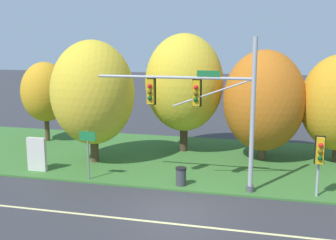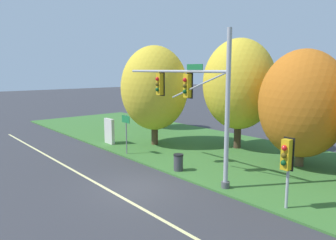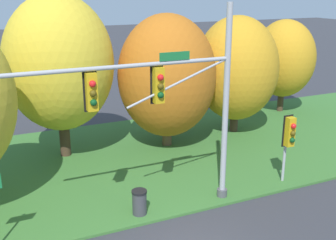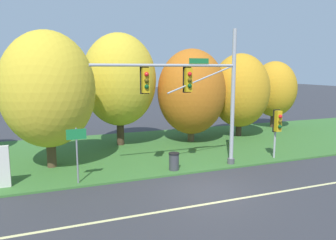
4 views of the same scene
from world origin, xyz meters
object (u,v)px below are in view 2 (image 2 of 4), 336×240
traffic_signal_mast (195,96)px  info_kiosk (109,131)px  pedestrian_signal_near_kerb (287,159)px  tree_left_of_mast (154,88)px  tree_mid_verge (303,104)px  route_sign_post (126,128)px  trash_bin (178,162)px  tree_behind_signpost (239,84)px  tree_nearest_road (154,90)px

traffic_signal_mast → info_kiosk: bearing=176.8°
pedestrian_signal_near_kerb → tree_left_of_mast: (-12.52, 3.06, 2.10)m
pedestrian_signal_near_kerb → info_kiosk: bearing=177.8°
tree_mid_verge → route_sign_post: bearing=-144.5°
pedestrian_signal_near_kerb → route_sign_post: (-11.46, -0.12, -0.34)m
route_sign_post → tree_left_of_mast: 4.14m
tree_mid_verge → trash_bin: 7.80m
route_sign_post → info_kiosk: bearing=168.7°
route_sign_post → tree_behind_signpost: (3.65, 7.01, 2.77)m
info_kiosk → pedestrian_signal_near_kerb: bearing=-2.2°
trash_bin → traffic_signal_mast: bearing=-3.3°
traffic_signal_mast → tree_left_of_mast: 7.93m
traffic_signal_mast → trash_bin: traffic_signal_mast is taller
tree_left_of_mast → tree_mid_verge: tree_left_of_mast is taller
tree_nearest_road → tree_behind_signpost: tree_behind_signpost is taller
tree_mid_verge → info_kiosk: (-12.20, -5.57, -2.69)m
pedestrian_signal_near_kerb → traffic_signal_mast: bearing=179.6°
trash_bin → tree_behind_signpost: bearing=100.8°
traffic_signal_mast → tree_mid_verge: bearing=67.9°
tree_behind_signpost → pedestrian_signal_near_kerb: bearing=-41.4°
pedestrian_signal_near_kerb → tree_mid_verge: 6.88m
traffic_signal_mast → tree_left_of_mast: size_ratio=1.08×
tree_left_of_mast → trash_bin: size_ratio=7.84×
tree_left_of_mast → trash_bin: bearing=-26.2°
pedestrian_signal_near_kerb → tree_behind_signpost: tree_behind_signpost is taller
traffic_signal_mast → tree_behind_signpost: bearing=111.0°
tree_left_of_mast → info_kiosk: size_ratio=3.84×
traffic_signal_mast → tree_mid_verge: (2.48, 6.10, -0.60)m
route_sign_post → traffic_signal_mast: bearing=1.4°
pedestrian_signal_near_kerb → route_sign_post: bearing=-179.4°
info_kiosk → traffic_signal_mast: bearing=-3.2°
traffic_signal_mast → info_kiosk: 10.27m
tree_nearest_road → trash_bin: bearing=-31.7°
tree_mid_verge → traffic_signal_mast: bearing=-112.1°
info_kiosk → tree_mid_verge: bearing=24.5°
traffic_signal_mast → trash_bin: bearing=176.7°
tree_nearest_road → tree_behind_signpost: bearing=-2.1°
tree_behind_signpost → tree_mid_verge: size_ratio=1.15×
tree_mid_verge → trash_bin: tree_mid_verge is taller
route_sign_post → tree_behind_signpost: bearing=62.5°
tree_left_of_mast → trash_bin: (5.99, -2.94, -3.73)m
traffic_signal_mast → pedestrian_signal_near_kerb: traffic_signal_mast is taller
tree_left_of_mast → tree_behind_signpost: 6.07m
tree_behind_signpost → info_kiosk: (-7.09, -6.32, -3.59)m
tree_nearest_road → info_kiosk: bearing=-64.5°
traffic_signal_mast → tree_mid_verge: traffic_signal_mast is taller
traffic_signal_mast → info_kiosk: (-9.72, 0.54, -3.29)m
route_sign_post → pedestrian_signal_near_kerb: bearing=0.6°
route_sign_post → tree_mid_verge: tree_mid_verge is taller
route_sign_post → tree_left_of_mast: size_ratio=0.36×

